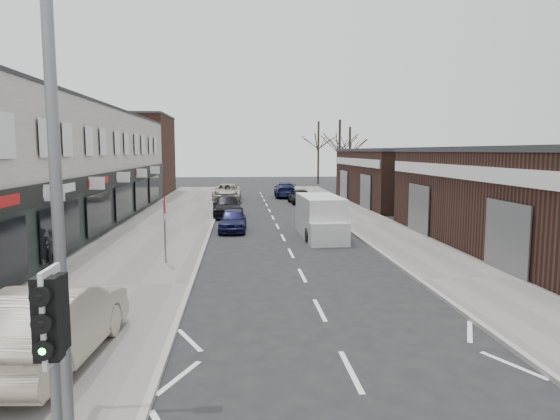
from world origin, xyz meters
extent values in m
cube|color=slate|center=(-6.75, 22.00, 0.06)|extent=(5.50, 64.00, 0.12)
cube|color=slate|center=(5.75, 22.00, 0.06)|extent=(3.50, 64.00, 0.12)
cube|color=beige|center=(-13.50, 19.50, 3.55)|extent=(8.00, 41.00, 7.10)
cube|color=#43281D|center=(-13.50, 45.00, 4.00)|extent=(8.00, 10.00, 8.00)
cube|color=#341E17|center=(12.50, 34.00, 2.25)|extent=(10.00, 16.00, 4.50)
cylinder|color=slate|center=(-4.40, -2.00, 1.62)|extent=(0.12, 0.12, 3.00)
cube|color=silver|center=(-4.40, -2.00, 2.67)|extent=(0.05, 0.55, 1.10)
cube|color=black|center=(-4.40, -2.12, 2.67)|extent=(0.28, 0.22, 0.95)
sphere|color=#0CE533|center=(-4.40, -2.24, 2.37)|extent=(0.18, 0.18, 0.18)
cube|color=black|center=(-4.40, -1.88, 2.67)|extent=(0.26, 0.20, 0.90)
cylinder|color=slate|center=(-4.70, -0.80, 4.12)|extent=(0.16, 0.16, 8.00)
cylinder|color=slate|center=(-5.20, 12.00, 1.37)|extent=(0.07, 0.07, 2.50)
cube|color=white|center=(-5.15, 12.00, 1.97)|extent=(0.04, 0.45, 0.25)
cube|color=silver|center=(2.00, 18.32, 1.08)|extent=(2.09, 4.77, 2.15)
cube|color=silver|center=(2.00, 15.55, 0.56)|extent=(1.92, 0.88, 1.13)
cylinder|color=black|center=(1.12, 16.67, 0.36)|extent=(0.23, 0.72, 0.72)
cylinder|color=black|center=(2.88, 16.67, 0.36)|extent=(0.23, 0.72, 0.72)
cylinder|color=black|center=(1.12, 19.97, 0.36)|extent=(0.23, 0.72, 0.72)
cylinder|color=black|center=(2.88, 19.97, 0.36)|extent=(0.23, 0.72, 0.72)
imported|color=#AB9C89|center=(-6.18, 2.74, 0.94)|extent=(2.09, 5.10, 1.64)
imported|color=black|center=(-9.20, 11.17, 0.91)|extent=(0.60, 0.41, 1.57)
imported|color=#13143C|center=(-2.66, 20.32, 0.64)|extent=(1.65, 3.81, 1.28)
imported|color=black|center=(-3.12, 26.84, 0.72)|extent=(2.25, 5.04, 1.44)
imported|color=#BDB497|center=(-3.40, 38.26, 0.75)|extent=(2.61, 5.47, 1.51)
imported|color=silver|center=(2.56, 19.12, 0.67)|extent=(1.73, 4.15, 1.33)
imported|color=black|center=(2.89, 34.83, 0.67)|extent=(1.81, 4.02, 1.34)
imported|color=#13173B|center=(2.20, 40.93, 0.74)|extent=(2.23, 5.14, 1.47)
camera|label=1|loc=(-2.25, -7.68, 4.53)|focal=32.00mm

